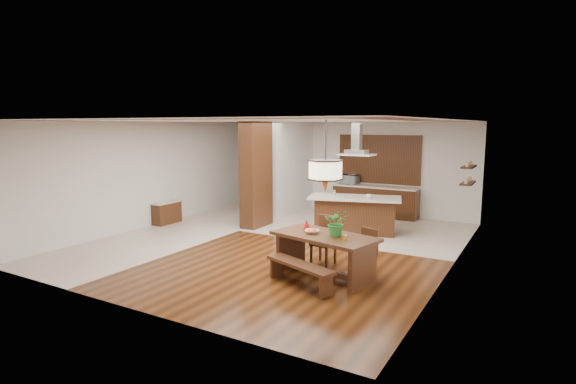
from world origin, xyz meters
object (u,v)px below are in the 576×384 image
Objects in this scene: pendant_lantern at (326,156)px; microwave at (350,180)px; dining_table at (325,246)px; range_hood at (357,138)px; hallway_console at (167,213)px; dining_chair_right at (364,252)px; dining_bench at (300,275)px; dining_chair_left at (323,241)px; kitchen_island at (355,214)px; foliage_plant at (337,223)px; fruit_bowl at (312,232)px; island_cup at (369,196)px.

pendant_lantern is 6.24m from microwave.
range_hood is (-0.77, 3.51, 1.88)m from dining_table.
dining_chair_right is (6.44, -1.40, 0.12)m from hallway_console.
pendant_lantern reaches higher than dining_bench.
hallway_console is 0.90× the size of dining_chair_left.
kitchen_island is 1.97m from range_hood.
foliage_plant is at bearing -90.30° from kitchen_island.
hallway_console is 5.33m from kitchen_island.
fruit_bowl is at bearing -176.63° from dining_table.
dining_chair_right is (0.94, -0.21, -0.06)m from dining_chair_left.
kitchen_island reaches higher than dining_bench.
kitchen_island is at bearing -55.01° from microwave.
dining_chair_left is 7.17× the size of island_cup.
foliage_plant is 3.41m from island_cup.
island_cup is at bearing 96.25° from dining_table.
dining_table is at bearing -83.75° from island_cup.
kitchen_island is at bearing 102.44° from dining_table.
hallway_console is 0.98× the size of range_hood.
island_cup is (0.40, -0.12, -1.45)m from range_hood.
fruit_bowl is at bearing 98.77° from dining_bench.
foliage_plant reaches higher than hallway_console.
hallway_console is 5.73m from island_cup.
dining_bench is 2.15m from pendant_lantern.
range_hood is (-0.00, 0.00, 1.97)m from kitchen_island.
range_hood is at bearing 106.02° from foliage_plant.
dining_bench is 1.72× the size of dining_chair_right.
range_hood is at bearing 17.91° from hallway_console.
foliage_plant is (-0.37, -0.44, 0.61)m from dining_chair_right.
dining_table is 0.77m from dining_chair_left.
dining_chair_right is 0.66× the size of pendant_lantern.
kitchen_island reaches higher than dining_chair_right.
microwave is (-1.88, 5.84, -1.15)m from pendant_lantern.
dining_chair_left is at bearing -89.39° from island_cup.
range_hood reaches higher than dining_bench.
foliage_plant reaches higher than dining_bench.
dining_bench is 0.92m from fruit_bowl.
range_hood reaches higher than dining_chair_left.
dining_bench is at bearing -86.89° from island_cup.
island_cup is at bearing -16.72° from range_hood.
range_hood is at bearing -54.97° from microwave.
kitchen_island reaches higher than hallway_console.
microwave is at bearing 121.58° from island_cup.
hallway_console is at bearing 155.90° from dining_bench.
foliage_plant is 0.20× the size of kitchen_island.
pendant_lantern is 1.43m from fruit_bowl.
kitchen_island is (-1.37, 3.04, 0.06)m from dining_chair_right.
pendant_lantern reaches higher than microwave.
foliage_plant is at bearing -43.33° from dining_chair_left.
dining_chair_left reaches higher than kitchen_island.
hallway_console is 5.75m from range_hood.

